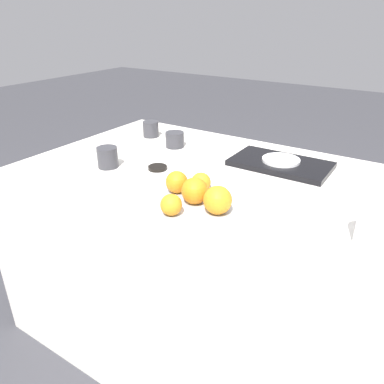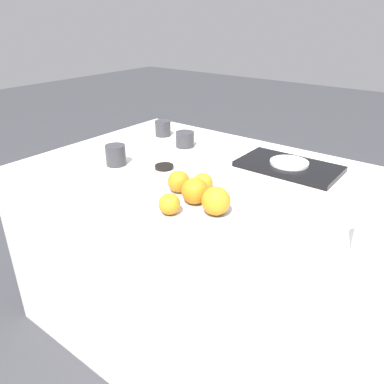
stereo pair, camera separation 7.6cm
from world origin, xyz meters
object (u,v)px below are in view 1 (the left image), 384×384
Objects in this scene: orange_3 at (178,182)px; side_plate at (281,160)px; napkin at (364,207)px; serving_tray at (281,164)px; cup_2 at (175,140)px; soy_dish at (158,168)px; orange_1 at (201,182)px; cup_0 at (151,129)px; orange_4 at (171,205)px; fruit_platter at (192,204)px; orange_0 at (195,191)px; cup_1 at (108,157)px; water_glass at (374,224)px; orange_2 at (218,200)px.

orange_3 is 0.45m from side_plate.
serving_tray is at bearing 151.07° from napkin.
cup_2 reaches higher than serving_tray.
orange_3 reaches higher than soy_dish.
orange_1 is 0.65m from cup_0.
napkin is 1.89× the size of soy_dish.
orange_1 reaches higher than orange_4.
serving_tray is 2.57× the size of side_plate.
cup_2 is at bearing -18.73° from cup_0.
fruit_platter is 3.50× the size of orange_0.
soy_dish is (0.17, 0.08, -0.03)m from cup_1.
orange_1 reaches higher than cup_2.
orange_0 is 0.57× the size of side_plate.
side_plate is (-0.37, 0.38, -0.04)m from water_glass.
fruit_platter is 0.32m from soy_dish.
cup_0 is at bearing 131.99° from soy_dish.
orange_1 is 0.47× the size of napkin.
soy_dish is at bearing -143.41° from side_plate.
fruit_platter is 0.09m from orange_4.
cup_1 is (-0.90, 0.03, -0.02)m from water_glass.
orange_0 is 0.32m from soy_dish.
orange_2 is at bearing -139.95° from napkin.
water_glass is at bearing -45.50° from serving_tray.
orange_1 reaches higher than side_plate.
orange_2 is (0.09, -0.02, 0.00)m from orange_0.
cup_1 is (-0.53, -0.35, 0.03)m from serving_tray.
fruit_platter is at bearing -41.76° from cup_0.
fruit_platter is 0.72m from cup_0.
serving_tray is 5.11× the size of soy_dish.
cup_2 is (-0.46, -0.03, 0.01)m from side_plate.
orange_3 is 0.88× the size of cup_2.
orange_4 is 0.61m from cup_2.
cup_1 reaches higher than cup_0.
orange_0 is 1.14× the size of orange_3.
orange_2 is (0.11, -0.09, 0.01)m from orange_1.
cup_0 is at bearing 132.81° from orange_4.
orange_4 is (-0.02, -0.09, -0.01)m from orange_0.
cup_2 is at bearing 135.19° from orange_1.
fruit_platter is 3.50× the size of cup_2.
soy_dish is at bearing 26.21° from cup_1.
soy_dish is at bearing 146.08° from fruit_platter.
orange_4 is 0.87× the size of soy_dish.
cup_2 is at bearing 157.35° from water_glass.
orange_4 is at bearing -47.19° from cup_0.
cup_0 is at bearing 136.16° from orange_3.
serving_tray is 0.02m from side_plate.
fruit_platter is at bearing -33.92° from soy_dish.
orange_4 is 0.55m from side_plate.
orange_1 is 0.39m from side_plate.
orange_3 is 0.52× the size of napkin.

